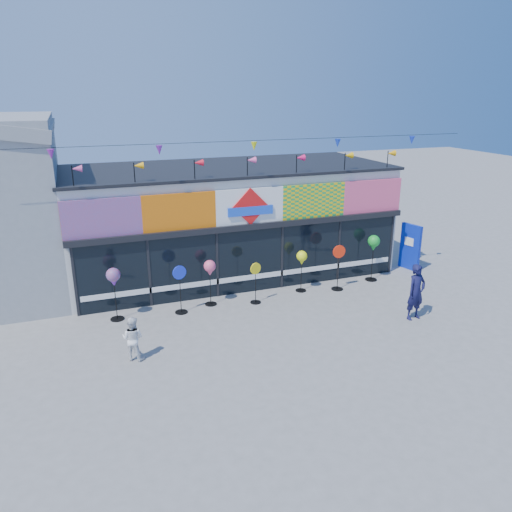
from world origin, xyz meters
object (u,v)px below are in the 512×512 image
spinner_0 (114,279)px  spinner_3 (256,282)px  spinner_1 (180,288)px  blue_sign (410,247)px  spinner_4 (302,259)px  spinner_6 (374,244)px  child (133,338)px  adult_man (416,292)px  spinner_2 (210,269)px  spinner_5 (338,266)px

spinner_0 → spinner_3: 4.56m
spinner_1 → blue_sign: bearing=5.8°
blue_sign → spinner_4: size_ratio=1.22×
spinner_1 → spinner_4: 4.43m
spinner_6 → child: 9.61m
spinner_4 → spinner_0: bearing=-178.8°
spinner_1 → adult_man: bearing=-23.7°
spinner_2 → spinner_4: bearing=0.7°
adult_man → child: adult_man is taller
adult_man → spinner_4: bearing=116.9°
spinner_1 → child: size_ratio=1.32×
spinner_0 → spinner_5: bearing=-1.5°
spinner_3 → adult_man: (4.23, -2.87, 0.14)m
spinner_1 → spinner_4: (4.40, 0.33, 0.35)m
blue_sign → spinner_2: size_ratio=1.17×
spinner_0 → spinner_2: spinner_0 is taller
spinner_1 → spinner_0: bearing=174.4°
spinner_4 → spinner_5: (1.28, -0.33, -0.32)m
spinner_0 → adult_man: 9.30m
spinner_6 → spinner_5: bearing=-167.0°
blue_sign → spinner_1: (-9.45, -0.95, -0.07)m
spinner_5 → spinner_0: bearing=178.5°
spinner_5 → child: spinner_5 is taller
spinner_3 → spinner_4: size_ratio=0.95×
blue_sign → child: 11.76m
spinner_1 → spinner_4: bearing=4.3°
spinner_5 → adult_man: 3.15m
spinner_2 → spinner_6: spinner_6 is taller
blue_sign → spinner_2: 8.42m
adult_man → child: (-8.55, 0.51, -0.28)m
spinner_1 → child: (-1.80, -2.45, -0.24)m
spinner_6 → child: (-9.15, -2.83, -0.80)m
child → adult_man: bearing=-151.3°
spinner_4 → spinner_5: bearing=-14.3°
spinner_2 → spinner_5: (4.62, -0.29, -0.37)m
spinner_3 → spinner_6: (4.83, 0.48, 0.65)m
spinner_4 → child: size_ratio=1.24×
child → blue_sign: bearing=-131.0°
spinner_1 → spinner_2: (1.06, 0.29, 0.40)m
blue_sign → spinner_1: size_ratio=1.14×
blue_sign → adult_man: 4.76m
spinner_1 → adult_man: adult_man is taller
spinner_0 → spinner_3: size_ratio=1.20×
spinner_0 → adult_man: size_ratio=0.96×
spinner_5 → spinner_6: 1.79m
spinner_0 → spinner_4: 6.39m
spinner_2 → spinner_4: 3.34m
spinner_3 → spinner_6: bearing=5.6°
blue_sign → spinner_0: 11.47m
spinner_4 → blue_sign: bearing=7.1°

